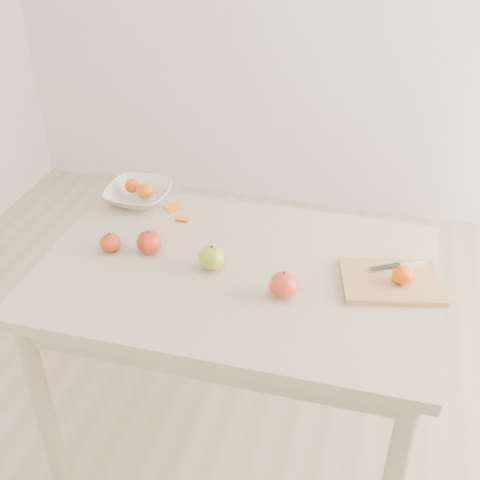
# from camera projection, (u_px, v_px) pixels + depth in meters

# --- Properties ---
(ground) EXTENTS (3.50, 3.50, 0.00)m
(ground) POSITION_uv_depth(u_px,v_px,m) (237.00, 430.00, 2.25)
(ground) COLOR #C6B293
(ground) RESTS_ON ground
(table) EXTENTS (1.20, 0.80, 0.75)m
(table) POSITION_uv_depth(u_px,v_px,m) (236.00, 293.00, 1.89)
(table) COLOR beige
(table) RESTS_ON ground
(cutting_board) EXTENTS (0.32, 0.26, 0.02)m
(cutting_board) POSITION_uv_depth(u_px,v_px,m) (391.00, 281.00, 1.76)
(cutting_board) COLOR tan
(cutting_board) RESTS_ON table
(board_tangerine) EXTENTS (0.06, 0.06, 0.05)m
(board_tangerine) POSITION_uv_depth(u_px,v_px,m) (403.00, 275.00, 1.73)
(board_tangerine) COLOR #DC4107
(board_tangerine) RESTS_ON cutting_board
(fruit_bowl) EXTENTS (0.23, 0.23, 0.06)m
(fruit_bowl) POSITION_uv_depth(u_px,v_px,m) (139.00, 194.00, 2.16)
(fruit_bowl) COLOR silver
(fruit_bowl) RESTS_ON table
(bowl_tangerine_near) EXTENTS (0.06, 0.06, 0.05)m
(bowl_tangerine_near) POSITION_uv_depth(u_px,v_px,m) (132.00, 186.00, 2.16)
(bowl_tangerine_near) COLOR #E66008
(bowl_tangerine_near) RESTS_ON fruit_bowl
(bowl_tangerine_far) EXTENTS (0.06, 0.06, 0.05)m
(bowl_tangerine_far) POSITION_uv_depth(u_px,v_px,m) (144.00, 191.00, 2.13)
(bowl_tangerine_far) COLOR #D25F07
(bowl_tangerine_far) RESTS_ON fruit_bowl
(orange_peel_a) EXTENTS (0.07, 0.07, 0.01)m
(orange_peel_a) POSITION_uv_depth(u_px,v_px,m) (174.00, 208.00, 2.13)
(orange_peel_a) COLOR orange
(orange_peel_a) RESTS_ON table
(orange_peel_b) EXTENTS (0.05, 0.04, 0.01)m
(orange_peel_b) POSITION_uv_depth(u_px,v_px,m) (183.00, 219.00, 2.06)
(orange_peel_b) COLOR #C8590E
(orange_peel_b) RESTS_ON table
(paring_knife) EXTENTS (0.16, 0.08, 0.01)m
(paring_knife) POSITION_uv_depth(u_px,v_px,m) (409.00, 266.00, 1.80)
(paring_knife) COLOR silver
(paring_knife) RESTS_ON cutting_board
(apple_green) EXTENTS (0.08, 0.08, 0.07)m
(apple_green) POSITION_uv_depth(u_px,v_px,m) (212.00, 258.00, 1.81)
(apple_green) COLOR #5E9614
(apple_green) RESTS_ON table
(apple_red_e) EXTENTS (0.08, 0.08, 0.08)m
(apple_red_e) POSITION_uv_depth(u_px,v_px,m) (283.00, 285.00, 1.70)
(apple_red_e) COLOR maroon
(apple_red_e) RESTS_ON table
(apple_red_b) EXTENTS (0.08, 0.08, 0.07)m
(apple_red_b) POSITION_uv_depth(u_px,v_px,m) (149.00, 242.00, 1.89)
(apple_red_b) COLOR maroon
(apple_red_b) RESTS_ON table
(apple_red_d) EXTENTS (0.07, 0.07, 0.06)m
(apple_red_d) POSITION_uv_depth(u_px,v_px,m) (110.00, 243.00, 1.89)
(apple_red_d) COLOR maroon
(apple_red_d) RESTS_ON table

